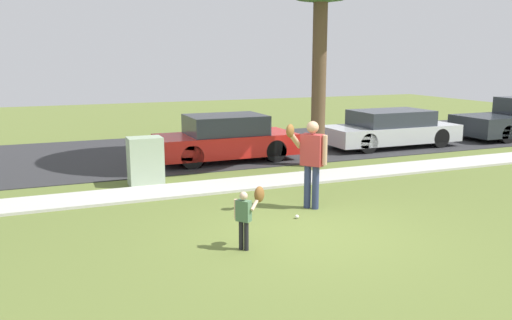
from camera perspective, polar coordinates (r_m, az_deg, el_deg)
ground_plane at (r=12.38m, az=-1.93°, el=-2.90°), size 48.00×48.00×0.00m
sidewalk_strip at (r=12.47m, az=-2.10°, el=-2.66°), size 36.00×1.20×0.06m
road_surface at (r=17.15m, az=-7.92°, el=0.97°), size 36.00×6.80×0.02m
person_adult at (r=10.43m, az=5.92°, el=0.46°), size 0.89×0.51×1.76m
person_child at (r=8.28m, az=-0.82°, el=-5.35°), size 0.53×0.30×0.99m
baseball at (r=10.01m, az=4.45°, el=-6.13°), size 0.07×0.07×0.07m
utility_cabinet at (r=12.68m, az=-11.88°, el=-0.14°), size 0.79×0.57×1.15m
parked_hatchback_red at (r=15.36m, az=-3.30°, el=2.34°), size 4.00×1.75×1.33m
parked_sedan_silver at (r=18.27m, az=14.32°, el=3.29°), size 4.60×1.80×1.23m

